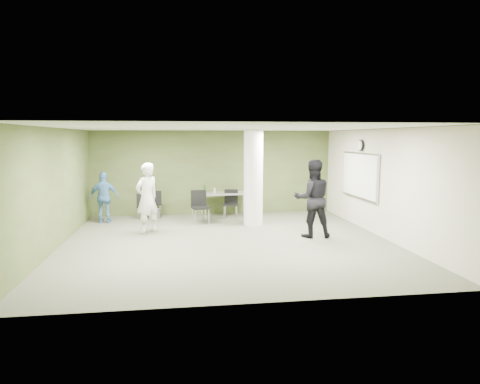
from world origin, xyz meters
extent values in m
plane|color=#505140|center=(0.00, 0.00, 0.00)|extent=(8.00, 8.00, 0.00)
plane|color=white|center=(0.00, 0.00, 2.80)|extent=(8.00, 8.00, 0.00)
cube|color=#424E24|center=(0.00, 4.00, 1.40)|extent=(8.00, 2.80, 0.02)
cube|color=#424E24|center=(-4.00, 0.00, 1.40)|extent=(0.02, 8.00, 2.80)
cube|color=beige|center=(4.00, 0.00, 1.40)|extent=(0.02, 8.00, 2.80)
cylinder|color=silver|center=(1.00, 2.00, 1.40)|extent=(0.56, 0.56, 2.80)
cube|color=silver|center=(3.93, 1.20, 1.50)|extent=(0.04, 2.30, 1.30)
cube|color=white|center=(3.91, 1.20, 1.50)|extent=(0.02, 2.20, 1.20)
cylinder|color=black|center=(3.93, 1.20, 2.35)|extent=(0.05, 0.32, 0.32)
cylinder|color=white|center=(3.90, 1.20, 2.35)|extent=(0.02, 0.26, 0.26)
cube|color=gray|center=(0.25, 3.42, 0.76)|extent=(1.70, 0.86, 0.04)
cylinder|color=silver|center=(-0.46, 3.07, 0.37)|extent=(0.04, 0.04, 0.74)
cylinder|color=silver|center=(1.02, 3.20, 0.37)|extent=(0.04, 0.04, 0.74)
cylinder|color=silver|center=(-0.51, 3.65, 0.37)|extent=(0.04, 0.04, 0.74)
cylinder|color=silver|center=(0.97, 3.77, 0.37)|extent=(0.04, 0.04, 0.74)
cylinder|color=#1C4D19|center=(-0.35, 3.52, 0.91)|extent=(0.07, 0.07, 0.25)
cylinder|color=#B2B2B7|center=(-0.03, 3.33, 0.87)|extent=(0.06, 0.06, 0.18)
cylinder|color=#4C4C4C|center=(-1.92, 3.42, 0.16)|extent=(0.27, 0.27, 0.31)
cube|color=black|center=(-2.27, 3.38, 0.41)|extent=(0.44, 0.44, 0.05)
cube|color=black|center=(-2.28, 3.19, 0.64)|extent=(0.40, 0.06, 0.41)
cylinder|color=silver|center=(-2.09, 3.54, 0.20)|extent=(0.02, 0.02, 0.39)
cylinder|color=silver|center=(-2.43, 3.57, 0.20)|extent=(0.02, 0.02, 0.39)
cylinder|color=silver|center=(-2.11, 3.20, 0.20)|extent=(0.02, 0.02, 0.39)
cylinder|color=silver|center=(-2.45, 3.22, 0.20)|extent=(0.02, 0.02, 0.39)
cube|color=black|center=(-1.96, 3.65, 0.43)|extent=(0.50, 0.50, 0.05)
cube|color=black|center=(-1.94, 3.45, 0.67)|extent=(0.42, 0.10, 0.43)
cylinder|color=silver|center=(-1.81, 3.85, 0.21)|extent=(0.02, 0.02, 0.41)
cylinder|color=silver|center=(-2.17, 3.80, 0.21)|extent=(0.02, 0.02, 0.41)
cylinder|color=silver|center=(-1.76, 3.50, 0.21)|extent=(0.02, 0.02, 0.41)
cylinder|color=silver|center=(-2.12, 3.45, 0.21)|extent=(0.02, 0.02, 0.41)
cube|color=black|center=(-0.54, 2.40, 0.48)|extent=(0.58, 0.58, 0.05)
cube|color=black|center=(-0.58, 2.62, 0.75)|extent=(0.47, 0.13, 0.48)
cylinder|color=silver|center=(-0.70, 2.16, 0.23)|extent=(0.02, 0.02, 0.46)
cylinder|color=silver|center=(-0.30, 2.24, 0.23)|extent=(0.02, 0.02, 0.46)
cylinder|color=silver|center=(-0.78, 2.56, 0.23)|extent=(0.02, 0.02, 0.46)
cylinder|color=silver|center=(-0.38, 2.64, 0.23)|extent=(0.02, 0.02, 0.46)
cube|color=black|center=(0.46, 3.10, 0.44)|extent=(0.54, 0.54, 0.05)
cube|color=black|center=(0.50, 3.31, 0.69)|extent=(0.43, 0.13, 0.44)
cylinder|color=silver|center=(0.24, 2.96, 0.21)|extent=(0.02, 0.02, 0.42)
cylinder|color=silver|center=(0.60, 2.88, 0.21)|extent=(0.02, 0.02, 0.42)
cylinder|color=silver|center=(0.32, 3.33, 0.21)|extent=(0.02, 0.02, 0.42)
cylinder|color=silver|center=(0.68, 3.25, 0.21)|extent=(0.02, 0.02, 0.42)
imported|color=white|center=(-2.03, 1.39, 0.95)|extent=(0.82, 0.80, 1.90)
imported|color=black|center=(2.24, 0.24, 1.01)|extent=(1.03, 0.83, 2.01)
imported|color=teal|center=(-3.40, 2.92, 0.77)|extent=(0.93, 0.42, 1.55)
camera|label=1|loc=(-1.17, -10.29, 2.57)|focal=32.00mm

